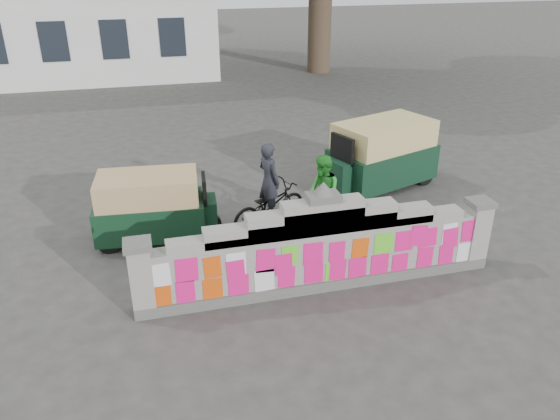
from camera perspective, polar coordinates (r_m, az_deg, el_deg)
The scene contains 7 objects.
ground at distance 9.81m, azimuth 4.17°, elevation -7.96°, with size 100.00×100.00×0.00m, color #383533.
parapet_wall at distance 9.41m, azimuth 4.32°, elevation -4.17°, with size 6.48×0.44×2.01m.
cyclist_bike at distance 11.60m, azimuth -1.13°, elevation 0.43°, with size 0.64×1.83×0.96m, color black.
cyclist_rider at distance 11.46m, azimuth -1.15°, elevation 1.95°, with size 0.59×0.39×1.63m, color #212229.
pedestrian at distance 11.41m, azimuth 4.47°, elevation 1.75°, with size 0.79×0.62×1.63m, color green.
rickshaw_left at distance 11.32m, azimuth -13.15°, elevation 0.40°, with size 2.55×1.35×1.39m.
rickshaw_right at distance 13.72m, azimuth 10.46°, elevation 5.79°, with size 3.08×2.17×1.66m.
Camera 1 is at (-2.78, -7.70, 5.41)m, focal length 35.00 mm.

